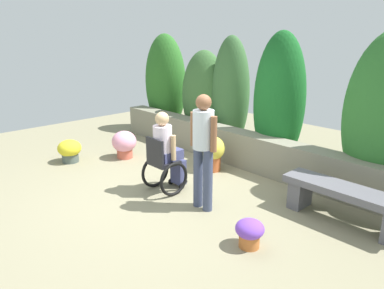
{
  "coord_description": "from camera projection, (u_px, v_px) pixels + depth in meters",
  "views": [
    {
      "loc": [
        4.1,
        -3.37,
        2.47
      ],
      "look_at": [
        0.26,
        0.25,
        0.85
      ],
      "focal_mm": 33.62,
      "sensor_mm": 36.0,
      "label": 1
    }
  ],
  "objects": [
    {
      "name": "ground_plane",
      "position": [
        170.0,
        194.0,
        5.79
      ],
      "size": [
        11.81,
        11.81,
        0.0
      ],
      "primitive_type": "plane",
      "color": "gray"
    },
    {
      "name": "stone_retaining_wall",
      "position": [
        246.0,
        150.0,
        6.95
      ],
      "size": [
        7.29,
        0.4,
        0.67
      ],
      "primitive_type": "cube",
      "color": "gray",
      "rests_on": "ground"
    },
    {
      "name": "hedge_backdrop",
      "position": [
        274.0,
        101.0,
        6.94
      ],
      "size": [
        7.98,
        1.17,
        2.58
      ],
      "color": "#2C6824",
      "rests_on": "ground"
    },
    {
      "name": "stone_bench",
      "position": [
        344.0,
        199.0,
        4.85
      ],
      "size": [
        1.67,
        0.45,
        0.51
      ],
      "rotation": [
        0.0,
        0.0,
        -0.05
      ],
      "color": "#5B5A61",
      "rests_on": "ground"
    },
    {
      "name": "person_in_wheelchair",
      "position": [
        166.0,
        155.0,
        5.77
      ],
      "size": [
        0.53,
        0.66,
        1.33
      ],
      "rotation": [
        0.0,
        0.0,
        0.13
      ],
      "color": "black",
      "rests_on": "ground"
    },
    {
      "name": "person_standing_companion",
      "position": [
        203.0,
        145.0,
        5.06
      ],
      "size": [
        0.49,
        0.3,
        1.7
      ],
      "rotation": [
        0.0,
        0.0,
        0.06
      ],
      "color": "#3E4664",
      "rests_on": "ground"
    },
    {
      "name": "flower_pot_purple_near",
      "position": [
        213.0,
        152.0,
        6.72
      ],
      "size": [
        0.45,
        0.45,
        0.66
      ],
      "color": "#BE5B2F",
      "rests_on": "ground"
    },
    {
      "name": "flower_pot_terracotta_by_wall",
      "position": [
        124.0,
        144.0,
        7.42
      ],
      "size": [
        0.5,
        0.5,
        0.57
      ],
      "color": "#C15745",
      "rests_on": "ground"
    },
    {
      "name": "flower_pot_red_accent",
      "position": [
        70.0,
        150.0,
        7.2
      ],
      "size": [
        0.46,
        0.46,
        0.46
      ],
      "color": "#49564F",
      "rests_on": "ground"
    },
    {
      "name": "flower_pot_small_foreground",
      "position": [
        250.0,
        232.0,
        4.31
      ],
      "size": [
        0.35,
        0.35,
        0.36
      ],
      "color": "#BB6730",
      "rests_on": "ground"
    }
  ]
}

